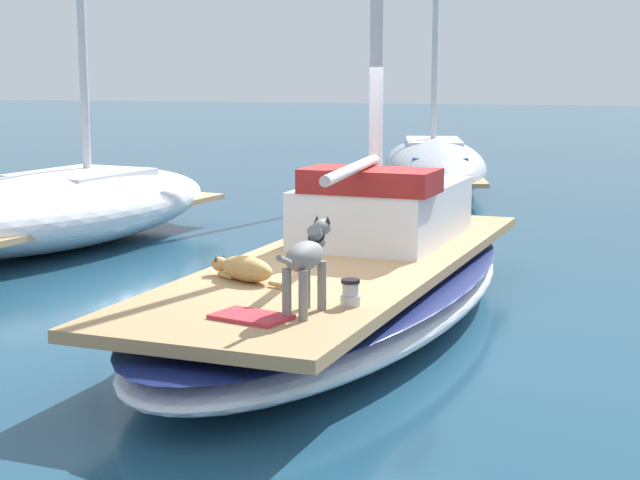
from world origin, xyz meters
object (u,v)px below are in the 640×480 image
at_px(deck_winch, 350,293).
at_px(moored_boat_port_side, 61,206).
at_px(dog_grey, 307,258).
at_px(sailboat_main, 345,291).
at_px(moored_boat_far_astern, 434,163).
at_px(dog_tan, 244,269).
at_px(deck_towel, 251,317).
at_px(coiled_rope, 248,271).

bearing_deg(deck_winch, moored_boat_port_side, 135.43).
xyz_separation_m(dog_grey, deck_winch, (0.27, 0.31, -0.32)).
relative_size(sailboat_main, moored_boat_far_astern, 0.95).
bearing_deg(dog_grey, dog_tan, 129.88).
height_order(deck_winch, moored_boat_port_side, moored_boat_port_side).
bearing_deg(deck_winch, sailboat_main, 103.94).
height_order(dog_tan, deck_winch, dog_tan).
height_order(deck_towel, moored_boat_far_astern, moored_boat_far_astern).
xyz_separation_m(sailboat_main, deck_towel, (-0.15, -2.49, 0.34)).
bearing_deg(moored_boat_port_side, sailboat_main, -34.66).
bearing_deg(moored_boat_far_astern, dog_grey, -86.37).
distance_m(dog_grey, deck_towel, 0.61).
distance_m(sailboat_main, moored_boat_port_side, 5.94).
bearing_deg(moored_boat_port_side, deck_winch, -44.57).
bearing_deg(dog_tan, sailboat_main, 62.64).
relative_size(moored_boat_far_astern, moored_boat_port_side, 0.95).
bearing_deg(moored_boat_far_astern, dog_tan, -89.95).
relative_size(dog_tan, coiled_rope, 2.64).
bearing_deg(moored_boat_port_side, dog_tan, -47.17).
xyz_separation_m(deck_towel, moored_boat_port_side, (-4.73, 5.86, -0.11)).
bearing_deg(moored_boat_far_astern, deck_winch, -85.11).
relative_size(sailboat_main, dog_grey, 8.00).
height_order(dog_tan, coiled_rope, dog_tan).
xyz_separation_m(deck_winch, moored_boat_far_astern, (-1.11, 13.00, -0.20)).
bearing_deg(dog_grey, moored_boat_port_side, 132.32).
bearing_deg(coiled_rope, deck_towel, -71.12).
distance_m(dog_grey, coiled_rope, 1.63).
bearing_deg(dog_grey, deck_winch, 49.22).
bearing_deg(dog_tan, moored_boat_port_side, 132.83).
bearing_deg(dog_grey, coiled_rope, 124.51).
bearing_deg(sailboat_main, moored_boat_port_side, 145.34).
distance_m(dog_grey, deck_winch, 0.52).
bearing_deg(coiled_rope, sailboat_main, 52.87).
height_order(deck_winch, deck_towel, deck_winch).
relative_size(deck_towel, moored_boat_far_astern, 0.07).
height_order(sailboat_main, deck_winch, deck_winch).
bearing_deg(sailboat_main, deck_towel, -93.48).
bearing_deg(coiled_rope, deck_winch, -40.43).
height_order(coiled_rope, moored_boat_far_astern, moored_boat_far_astern).
distance_m(dog_tan, deck_winch, 1.30).
bearing_deg(dog_grey, moored_boat_far_astern, 93.63).
relative_size(sailboat_main, coiled_rope, 23.16).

